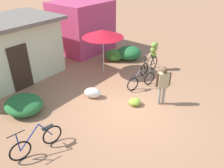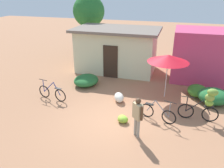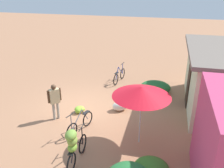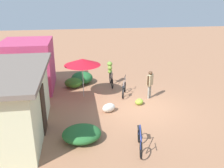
{
  "view_description": "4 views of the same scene",
  "coord_description": "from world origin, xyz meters",
  "px_view_note": "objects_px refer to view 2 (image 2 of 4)",
  "views": [
    {
      "loc": [
        -5.88,
        -3.8,
        5.12
      ],
      "look_at": [
        0.13,
        0.93,
        0.79
      ],
      "focal_mm": 35.75,
      "sensor_mm": 36.0,
      "label": 1
    },
    {
      "loc": [
        2.26,
        -7.62,
        5.16
      ],
      "look_at": [
        -0.28,
        0.89,
        1.27
      ],
      "focal_mm": 35.67,
      "sensor_mm": 36.0,
      "label": 2
    },
    {
      "loc": [
        9.07,
        3.63,
        5.43
      ],
      "look_at": [
        -0.18,
        1.36,
        1.26
      ],
      "focal_mm": 38.19,
      "sensor_mm": 36.0,
      "label": 3
    },
    {
      "loc": [
        -10.93,
        3.18,
        5.54
      ],
      "look_at": [
        0.64,
        1.45,
        1.16
      ],
      "focal_mm": 39.0,
      "sensor_mm": 36.0,
      "label": 4
    }
  ],
  "objects_px": {
    "bicycle_leftmost": "(52,93)",
    "produce_sack": "(119,97)",
    "building_low": "(117,49)",
    "banana_pile_on_ground": "(123,119)",
    "bicycle_center_loaded": "(206,102)",
    "market_umbrella": "(168,58)",
    "person_vendor": "(138,114)",
    "bicycle_near_pile": "(158,113)",
    "tree_behind_building": "(89,12)",
    "shop_pink": "(201,55)"
  },
  "relations": [
    {
      "from": "bicycle_leftmost",
      "to": "produce_sack",
      "type": "relative_size",
      "value": 2.35
    },
    {
      "from": "bicycle_near_pile",
      "to": "person_vendor",
      "type": "distance_m",
      "value": 1.59
    },
    {
      "from": "market_umbrella",
      "to": "banana_pile_on_ground",
      "type": "distance_m",
      "value": 3.75
    },
    {
      "from": "person_vendor",
      "to": "building_low",
      "type": "bearing_deg",
      "value": 111.43
    },
    {
      "from": "tree_behind_building",
      "to": "person_vendor",
      "type": "height_order",
      "value": "tree_behind_building"
    },
    {
      "from": "shop_pink",
      "to": "produce_sack",
      "type": "height_order",
      "value": "shop_pink"
    },
    {
      "from": "tree_behind_building",
      "to": "produce_sack",
      "type": "xyz_separation_m",
      "value": [
        4.34,
        -7.15,
        -3.2
      ]
    },
    {
      "from": "bicycle_leftmost",
      "to": "building_low",
      "type": "bearing_deg",
      "value": 69.4
    },
    {
      "from": "tree_behind_building",
      "to": "bicycle_leftmost",
      "type": "bearing_deg",
      "value": -81.99
    },
    {
      "from": "tree_behind_building",
      "to": "produce_sack",
      "type": "distance_m",
      "value": 8.95
    },
    {
      "from": "market_umbrella",
      "to": "bicycle_leftmost",
      "type": "xyz_separation_m",
      "value": [
        -5.33,
        -1.89,
        -1.68
      ]
    },
    {
      "from": "produce_sack",
      "to": "person_vendor",
      "type": "height_order",
      "value": "person_vendor"
    },
    {
      "from": "produce_sack",
      "to": "market_umbrella",
      "type": "bearing_deg",
      "value": 28.81
    },
    {
      "from": "bicycle_leftmost",
      "to": "bicycle_near_pile",
      "type": "bearing_deg",
      "value": -4.65
    },
    {
      "from": "bicycle_center_loaded",
      "to": "bicycle_near_pile",
      "type": "bearing_deg",
      "value": -163.96
    },
    {
      "from": "building_low",
      "to": "market_umbrella",
      "type": "height_order",
      "value": "building_low"
    },
    {
      "from": "tree_behind_building",
      "to": "produce_sack",
      "type": "relative_size",
      "value": 6.67
    },
    {
      "from": "produce_sack",
      "to": "banana_pile_on_ground",
      "type": "bearing_deg",
      "value": -70.22
    },
    {
      "from": "banana_pile_on_ground",
      "to": "person_vendor",
      "type": "relative_size",
      "value": 0.37
    },
    {
      "from": "building_low",
      "to": "banana_pile_on_ground",
      "type": "xyz_separation_m",
      "value": [
        1.95,
        -6.05,
        -1.27
      ]
    },
    {
      "from": "bicycle_center_loaded",
      "to": "banana_pile_on_ground",
      "type": "distance_m",
      "value": 3.47
    },
    {
      "from": "bicycle_leftmost",
      "to": "bicycle_center_loaded",
      "type": "bearing_deg",
      "value": 0.89
    },
    {
      "from": "building_low",
      "to": "bicycle_center_loaded",
      "type": "height_order",
      "value": "building_low"
    },
    {
      "from": "bicycle_leftmost",
      "to": "bicycle_center_loaded",
      "type": "distance_m",
      "value": 7.08
    },
    {
      "from": "building_low",
      "to": "bicycle_leftmost",
      "type": "height_order",
      "value": "building_low"
    },
    {
      "from": "building_low",
      "to": "bicycle_leftmost",
      "type": "relative_size",
      "value": 3.28
    },
    {
      "from": "shop_pink",
      "to": "person_vendor",
      "type": "distance_m",
      "value": 7.25
    },
    {
      "from": "bicycle_center_loaded",
      "to": "person_vendor",
      "type": "bearing_deg",
      "value": -143.43
    },
    {
      "from": "bicycle_center_loaded",
      "to": "banana_pile_on_ground",
      "type": "bearing_deg",
      "value": -161.09
    },
    {
      "from": "shop_pink",
      "to": "person_vendor",
      "type": "height_order",
      "value": "shop_pink"
    },
    {
      "from": "bicycle_center_loaded",
      "to": "banana_pile_on_ground",
      "type": "relative_size",
      "value": 2.8
    },
    {
      "from": "bicycle_center_loaded",
      "to": "person_vendor",
      "type": "relative_size",
      "value": 1.03
    },
    {
      "from": "building_low",
      "to": "tree_behind_building",
      "type": "height_order",
      "value": "tree_behind_building"
    },
    {
      "from": "market_umbrella",
      "to": "person_vendor",
      "type": "bearing_deg",
      "value": -101.72
    },
    {
      "from": "tree_behind_building",
      "to": "market_umbrella",
      "type": "relative_size",
      "value": 2.11
    },
    {
      "from": "market_umbrella",
      "to": "banana_pile_on_ground",
      "type": "xyz_separation_m",
      "value": [
        -1.48,
        -2.88,
        -1.89
      ]
    },
    {
      "from": "building_low",
      "to": "shop_pink",
      "type": "bearing_deg",
      "value": -0.14
    },
    {
      "from": "building_low",
      "to": "produce_sack",
      "type": "distance_m",
      "value": 4.68
    },
    {
      "from": "tree_behind_building",
      "to": "market_umbrella",
      "type": "distance_m",
      "value": 8.9
    },
    {
      "from": "person_vendor",
      "to": "bicycle_near_pile",
      "type": "bearing_deg",
      "value": 64.2
    },
    {
      "from": "produce_sack",
      "to": "bicycle_near_pile",
      "type": "bearing_deg",
      "value": -30.35
    },
    {
      "from": "bicycle_center_loaded",
      "to": "produce_sack",
      "type": "distance_m",
      "value": 3.94
    },
    {
      "from": "shop_pink",
      "to": "tree_behind_building",
      "type": "xyz_separation_m",
      "value": [
        -8.18,
        2.83,
        1.94
      ]
    },
    {
      "from": "market_umbrella",
      "to": "bicycle_center_loaded",
      "type": "distance_m",
      "value": 2.74
    },
    {
      "from": "tree_behind_building",
      "to": "bicycle_near_pile",
      "type": "xyz_separation_m",
      "value": [
        6.32,
        -8.31,
        -3.07
      ]
    },
    {
      "from": "banana_pile_on_ground",
      "to": "produce_sack",
      "type": "xyz_separation_m",
      "value": [
        -0.62,
        1.73,
        0.07
      ]
    },
    {
      "from": "produce_sack",
      "to": "person_vendor",
      "type": "bearing_deg",
      "value": -61.46
    },
    {
      "from": "market_umbrella",
      "to": "bicycle_center_loaded",
      "type": "relative_size",
      "value": 1.36
    },
    {
      "from": "banana_pile_on_ground",
      "to": "bicycle_leftmost",
      "type": "bearing_deg",
      "value": 165.57
    },
    {
      "from": "building_low",
      "to": "tree_behind_building",
      "type": "xyz_separation_m",
      "value": [
        -3.01,
        2.82,
        2.0
      ]
    }
  ]
}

